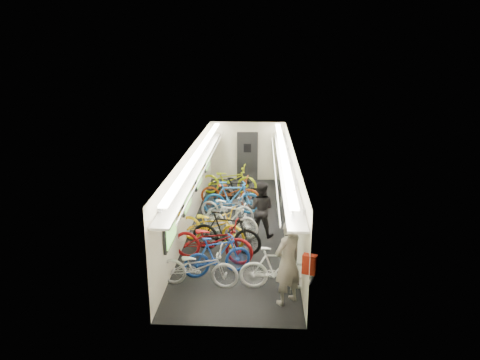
# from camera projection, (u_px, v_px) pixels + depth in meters

# --- Properties ---
(train_car_shell) EXTENTS (10.00, 10.00, 10.00)m
(train_car_shell) POSITION_uv_depth(u_px,v_px,m) (231.00, 167.00, 13.21)
(train_car_shell) COLOR black
(train_car_shell) RESTS_ON ground
(bicycle_0) EXTENTS (1.86, 0.80, 0.95)m
(bicycle_0) POSITION_uv_depth(u_px,v_px,m) (199.00, 267.00, 9.52)
(bicycle_0) COLOR #B4B3B8
(bicycle_0) RESTS_ON ground
(bicycle_1) EXTENTS (1.69, 1.02, 0.98)m
(bicycle_1) POSITION_uv_depth(u_px,v_px,m) (217.00, 256.00, 9.99)
(bicycle_1) COLOR #193E99
(bicycle_1) RESTS_ON ground
(bicycle_2) EXTENTS (2.20, 1.17, 1.10)m
(bicycle_2) POSITION_uv_depth(u_px,v_px,m) (213.00, 241.00, 10.66)
(bicycle_2) COLOR maroon
(bicycle_2) RESTS_ON ground
(bicycle_3) EXTENTS (1.97, 0.99, 1.14)m
(bicycle_3) POSITION_uv_depth(u_px,v_px,m) (226.00, 232.00, 11.10)
(bicycle_3) COLOR black
(bicycle_3) RESTS_ON ground
(bicycle_4) EXTENTS (2.16, 1.48, 1.07)m
(bicycle_4) POSITION_uv_depth(u_px,v_px,m) (212.00, 226.00, 11.62)
(bicycle_4) COLOR yellow
(bicycle_4) RESTS_ON ground
(bicycle_5) EXTENTS (1.78, 1.12, 1.04)m
(bicycle_5) POSITION_uv_depth(u_px,v_px,m) (231.00, 219.00, 12.15)
(bicycle_5) COLOR white
(bicycle_5) RESTS_ON ground
(bicycle_6) EXTENTS (1.86, 1.15, 0.92)m
(bicycle_6) POSITION_uv_depth(u_px,v_px,m) (227.00, 207.00, 13.21)
(bicycle_6) COLOR #ACADB0
(bicycle_6) RESTS_ON ground
(bicycle_7) EXTENTS (1.90, 0.74, 1.11)m
(bicycle_7) POSITION_uv_depth(u_px,v_px,m) (232.00, 198.00, 13.78)
(bicycle_7) COLOR #1D64AF
(bicycle_7) RESTS_ON ground
(bicycle_8) EXTENTS (2.14, 1.01, 1.08)m
(bicycle_8) POSITION_uv_depth(u_px,v_px,m) (230.00, 192.00, 14.43)
(bicycle_8) COLOR maroon
(bicycle_8) RESTS_ON ground
(bicycle_9) EXTENTS (1.73, 0.61, 1.02)m
(bicycle_9) POSITION_uv_depth(u_px,v_px,m) (238.00, 192.00, 14.53)
(bicycle_9) COLOR black
(bicycle_9) RESTS_ON ground
(bicycle_10) EXTENTS (2.21, 1.02, 1.12)m
(bicycle_10) POSITION_uv_depth(u_px,v_px,m) (228.00, 180.00, 15.76)
(bicycle_10) COLOR #B9C712
(bicycle_10) RESTS_ON ground
(bicycle_11) EXTENTS (1.67, 0.50, 1.00)m
(bicycle_11) POSITION_uv_depth(u_px,v_px,m) (277.00, 268.00, 9.39)
(bicycle_11) COLOR white
(bicycle_11) RESTS_ON ground
(passenger_near) EXTENTS (0.81, 0.78, 1.86)m
(passenger_near) POSITION_uv_depth(u_px,v_px,m) (288.00, 262.00, 8.75)
(passenger_near) COLOR gray
(passenger_near) RESTS_ON ground
(passenger_mid) EXTENTS (0.90, 0.77, 1.61)m
(passenger_mid) POSITION_uv_depth(u_px,v_px,m) (261.00, 209.00, 12.09)
(passenger_mid) COLOR black
(passenger_mid) RESTS_ON ground
(backpack) EXTENTS (0.29, 0.22, 0.38)m
(backpack) POSITION_uv_depth(u_px,v_px,m) (310.00, 264.00, 7.92)
(backpack) COLOR #B32411
(backpack) RESTS_ON passenger_near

